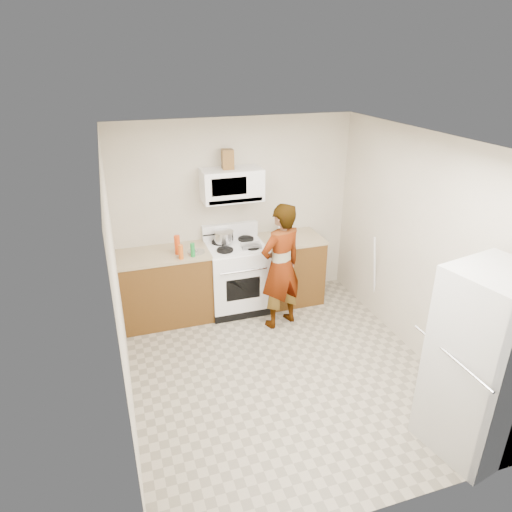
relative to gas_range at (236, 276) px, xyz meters
name	(u,v)px	position (x,y,z in m)	size (l,w,h in m)	color
floor	(282,370)	(0.10, -1.48, -0.49)	(3.60, 3.60, 0.00)	gray
back_wall	(236,214)	(0.10, 0.31, 0.76)	(3.20, 0.02, 2.50)	beige
right_wall	(420,249)	(1.69, -1.48, 0.76)	(0.02, 3.60, 2.50)	beige
cabinet_left	(166,288)	(-0.94, 0.01, -0.04)	(1.12, 0.62, 0.90)	brown
counter_left	(163,255)	(-0.94, 0.01, 0.43)	(1.14, 0.64, 0.04)	tan
cabinet_right	(290,270)	(0.78, 0.01, -0.04)	(0.80, 0.62, 0.90)	brown
counter_right	(291,239)	(0.78, 0.01, 0.43)	(0.82, 0.64, 0.04)	tan
gas_range	(236,276)	(0.00, 0.00, 0.00)	(0.76, 0.65, 1.13)	white
microwave	(232,185)	(0.00, 0.13, 1.21)	(0.76, 0.38, 0.40)	white
person	(281,267)	(0.42, -0.56, 0.33)	(0.59, 0.39, 1.62)	tan
fridge	(484,364)	(1.32, -2.93, 0.36)	(0.70, 0.70, 1.70)	beige
kettle	(284,229)	(0.71, 0.10, 0.55)	(0.17, 0.17, 0.20)	white
jug	(228,159)	(-0.04, 0.14, 1.53)	(0.14, 0.14, 0.24)	brown
saucepan	(224,237)	(-0.13, 0.11, 0.54)	(0.25, 0.25, 0.14)	silver
tray	(251,246)	(0.17, -0.14, 0.47)	(0.25, 0.16, 0.05)	silver
bottle_spray	(177,245)	(-0.76, -0.07, 0.57)	(0.07, 0.07, 0.24)	#D33F0F
bottle_hot_sauce	(181,252)	(-0.75, -0.23, 0.54)	(0.06, 0.06, 0.18)	#CB5616
bottle_green_cap	(193,250)	(-0.60, -0.20, 0.54)	(0.05, 0.05, 0.17)	#178030
pot_lid	(196,252)	(-0.54, -0.09, 0.46)	(0.22, 0.22, 0.01)	silver
broom	(375,275)	(1.67, -0.72, 0.09)	(0.03, 0.03, 1.14)	white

